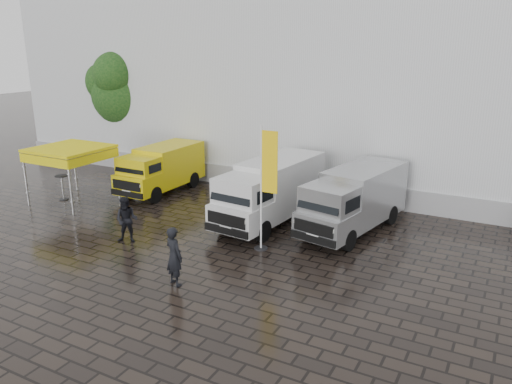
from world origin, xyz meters
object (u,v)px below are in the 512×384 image
van_silver (354,202)px  van_yellow (161,170)px  cocktail_table (63,188)px  flagpole (266,183)px  person_tent (127,220)px  person_front (174,256)px  van_white (270,193)px  canopy_tent (69,151)px

van_silver → van_yellow: bearing=-173.0°
van_yellow → cocktail_table: bearing=-136.0°
flagpole → person_tent: bearing=-160.1°
van_yellow → person_front: van_yellow is taller
van_silver → person_front: 7.88m
van_yellow → van_silver: 10.19m
van_yellow → van_white: (6.80, -1.39, 0.16)m
van_silver → cocktail_table: bearing=-158.4°
canopy_tent → van_white: bearing=11.2°
van_white → van_silver: 3.43m
van_yellow → canopy_tent: bearing=-128.9°
van_silver → person_front: van_silver is taller
van_silver → canopy_tent: canopy_tent is taller
van_white → person_front: size_ratio=3.15×
flagpole → van_yellow: bearing=153.0°
van_silver → flagpole: size_ratio=1.25×
van_white → person_tent: bearing=-124.9°
canopy_tent → flagpole: flagpole is taller
van_white → cocktail_table: (-10.20, -1.86, -0.70)m
van_yellow → van_white: bearing=-11.2°
person_tent → van_silver: bearing=11.6°
van_yellow → van_white: size_ratio=0.83×
van_silver → person_tent: size_ratio=3.25×
cocktail_table → van_white: bearing=10.3°
flagpole → van_white: bearing=113.4°
van_white → person_tent: 5.86m
flagpole → cocktail_table: flagpole is taller
cocktail_table → person_front: (10.11, -4.55, 0.36)m
canopy_tent → cocktail_table: size_ratio=2.58×
van_white → flagpole: 3.15m
van_white → flagpole: (1.15, -2.66, 1.23)m
van_silver → flagpole: 4.19m
person_front → person_tent: person_front is taller
canopy_tent → person_tent: bearing=-24.5°
cocktail_table → flagpole: bearing=-4.0°
cocktail_table → person_tent: (6.41, -2.59, 0.28)m
van_yellow → person_tent: van_yellow is taller
canopy_tent → cocktail_table: bearing=179.4°
van_white → flagpole: bearing=-61.0°
van_yellow → person_tent: size_ratio=2.81×
canopy_tent → cocktail_table: canopy_tent is taller
cocktail_table → canopy_tent: bearing=-0.6°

